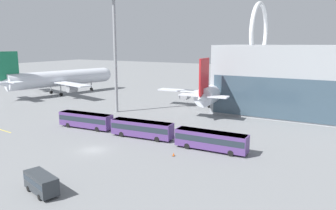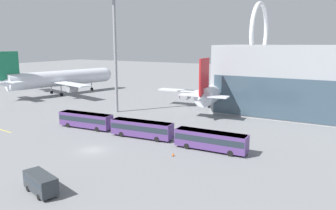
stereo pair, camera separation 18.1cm
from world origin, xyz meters
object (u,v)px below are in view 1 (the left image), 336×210
Objects in this scene: airliner_at_gate_near at (58,79)px; shuttle_bus_1 at (142,128)px; floodlight_mast at (115,42)px; shuttle_bus_0 at (86,119)px; traffic_cone_0 at (174,154)px; airliner_at_gate_far at (220,90)px; shuttle_bus_2 at (211,140)px; service_van_foreground at (41,182)px.

airliner_at_gate_near is 62.81m from shuttle_bus_1.
shuttle_bus_0 is at bearing -74.08° from floodlight_mast.
airliner_at_gate_far is at bearing 100.39° from traffic_cone_0.
shuttle_bus_2 is (11.59, -34.95, -3.24)m from airliner_at_gate_far.
traffic_cone_0 is at bearing -35.09° from shuttle_bus_1.
shuttle_bus_1 is 30.06m from floodlight_mast.
floodlight_mast is at bearing 124.76° from airliner_at_gate_far.
floodlight_mast reaches higher than service_van_foreground.
airliner_at_gate_far is at bearing -71.65° from airliner_at_gate_near.
shuttle_bus_0 is at bearing 139.61° from service_van_foreground.
floodlight_mast is at bearing -96.27° from airliner_at_gate_near.
airliner_at_gate_near reaches higher than shuttle_bus_0.
shuttle_bus_1 is 14.46m from shuttle_bus_2.
shuttle_bus_1 is at bearing -3.86° from shuttle_bus_0.
shuttle_bus_0 and shuttle_bus_2 have the same top height.
traffic_cone_0 is at bearing 84.58° from service_van_foreground.
traffic_cone_0 is at bearing -127.77° from shuttle_bus_2.
shuttle_bus_2 is at bearing -99.77° from airliner_at_gate_near.
shuttle_bus_0 is (40.89, -29.49, -3.71)m from airliner_at_gate_near.
airliner_at_gate_far is 34.71m from shuttle_bus_1.
shuttle_bus_1 is (-2.87, -34.44, -3.24)m from airliner_at_gate_far.
shuttle_bus_2 reaches higher than traffic_cone_0.
airliner_at_gate_near reaches higher than airliner_at_gate_far.
airliner_at_gate_far reaches higher than service_van_foreground.
shuttle_bus_1 and shuttle_bus_2 have the same top height.
airliner_at_gate_near reaches higher than service_van_foreground.
shuttle_bus_1 is 0.43× the size of floodlight_mast.
service_van_foreground is at bearing 175.36° from airliner_at_gate_far.
shuttle_bus_0 is 2.14× the size of service_van_foreground.
shuttle_bus_1 is at bearing -104.56° from airliner_at_gate_near.
traffic_cone_0 is (-4.15, -5.60, -1.64)m from shuttle_bus_2.
traffic_cone_0 is (29.46, -22.60, -17.90)m from floodlight_mast.
shuttle_bus_2 is at bearing -166.08° from airliner_at_gate_far.
shuttle_bus_1 is (14.46, 0.01, 0.00)m from shuttle_bus_0.
traffic_cone_0 is at bearing -17.76° from shuttle_bus_0.
floodlight_mast reaches higher than airliner_at_gate_near.
airliner_at_gate_near reaches higher than traffic_cone_0.
service_van_foreground is 9.95× the size of traffic_cone_0.
airliner_at_gate_far reaches higher than shuttle_bus_0.
floodlight_mast is (-22.03, -17.95, 13.02)m from airliner_at_gate_far.
airliner_at_gate_far reaches higher than traffic_cone_0.
shuttle_bus_2 is at bearing 53.43° from traffic_cone_0.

